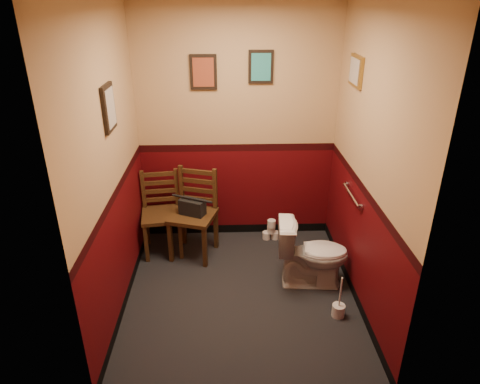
# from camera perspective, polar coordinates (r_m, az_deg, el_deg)

# --- Properties ---
(floor) EXTENTS (2.20, 2.40, 0.00)m
(floor) POSITION_cam_1_polar(r_m,az_deg,el_deg) (4.34, 0.12, -13.46)
(floor) COLOR black
(floor) RESTS_ON ground
(wall_back) EXTENTS (2.20, 0.00, 2.70)m
(wall_back) POSITION_cam_1_polar(r_m,az_deg,el_deg) (4.79, -0.39, 8.66)
(wall_back) COLOR #48060A
(wall_back) RESTS_ON ground
(wall_front) EXTENTS (2.20, 0.00, 2.70)m
(wall_front) POSITION_cam_1_polar(r_m,az_deg,el_deg) (2.58, 1.11, -6.70)
(wall_front) COLOR #48060A
(wall_front) RESTS_ON ground
(wall_left) EXTENTS (0.00, 2.40, 2.70)m
(wall_left) POSITION_cam_1_polar(r_m,az_deg,el_deg) (3.78, -16.79, 2.94)
(wall_left) COLOR #48060A
(wall_left) RESTS_ON ground
(wall_right) EXTENTS (0.00, 2.40, 2.70)m
(wall_right) POSITION_cam_1_polar(r_m,az_deg,el_deg) (3.85, 16.74, 3.36)
(wall_right) COLOR #48060A
(wall_right) RESTS_ON ground
(grab_bar) EXTENTS (0.05, 0.56, 0.06)m
(grab_bar) POSITION_cam_1_polar(r_m,az_deg,el_deg) (4.22, 14.68, -0.40)
(grab_bar) COLOR silver
(grab_bar) RESTS_ON wall_right
(framed_print_back_a) EXTENTS (0.28, 0.04, 0.36)m
(framed_print_back_a) POSITION_cam_1_polar(r_m,az_deg,el_deg) (4.64, -4.90, 15.64)
(framed_print_back_a) COLOR black
(framed_print_back_a) RESTS_ON wall_back
(framed_print_back_b) EXTENTS (0.26, 0.04, 0.34)m
(framed_print_back_b) POSITION_cam_1_polar(r_m,az_deg,el_deg) (4.64, 2.81, 16.33)
(framed_print_back_b) COLOR black
(framed_print_back_b) RESTS_ON wall_back
(framed_print_left) EXTENTS (0.04, 0.30, 0.38)m
(framed_print_left) POSITION_cam_1_polar(r_m,az_deg,el_deg) (3.72, -17.08, 10.68)
(framed_print_left) COLOR black
(framed_print_left) RESTS_ON wall_left
(framed_print_right) EXTENTS (0.04, 0.34, 0.28)m
(framed_print_right) POSITION_cam_1_polar(r_m,az_deg,el_deg) (4.22, 15.20, 15.32)
(framed_print_right) COLOR olive
(framed_print_right) RESTS_ON wall_right
(toilet) EXTENTS (0.74, 0.45, 0.69)m
(toilet) POSITION_cam_1_polar(r_m,az_deg,el_deg) (4.36, 9.64, -8.11)
(toilet) COLOR white
(toilet) RESTS_ON floor
(toilet_brush) EXTENTS (0.12, 0.12, 0.43)m
(toilet_brush) POSITION_cam_1_polar(r_m,az_deg,el_deg) (4.16, 12.99, -15.04)
(toilet_brush) COLOR silver
(toilet_brush) RESTS_ON floor
(chair_left) EXTENTS (0.49, 0.49, 0.93)m
(chair_left) POSITION_cam_1_polar(r_m,az_deg,el_deg) (4.86, -10.39, -2.79)
(chair_left) COLOR #563519
(chair_left) RESTS_ON floor
(chair_right) EXTENTS (0.57, 0.57, 0.98)m
(chair_right) POSITION_cam_1_polar(r_m,az_deg,el_deg) (4.74, -6.13, -2.91)
(chair_right) COLOR #563519
(chair_right) RESTS_ON floor
(handbag) EXTENTS (0.31, 0.24, 0.20)m
(handbag) POSITION_cam_1_polar(r_m,az_deg,el_deg) (4.65, -6.38, -1.99)
(handbag) COLOR black
(handbag) RESTS_ON chair_right
(tp_stack) EXTENTS (0.20, 0.12, 0.26)m
(tp_stack) POSITION_cam_1_polar(r_m,az_deg,el_deg) (5.16, 4.16, -5.19)
(tp_stack) COLOR silver
(tp_stack) RESTS_ON floor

